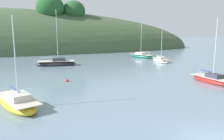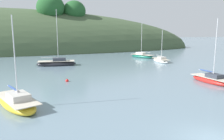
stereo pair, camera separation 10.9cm
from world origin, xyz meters
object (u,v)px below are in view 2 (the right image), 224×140
Objects in this scene: sailboat_yellow_far at (142,56)px; sailboat_white_near at (17,102)px; sailboat_teal_outer at (57,63)px; sailboat_grey_yawl at (161,60)px; mooring_buoy_inner at (67,81)px; sailboat_navy_dinghy at (211,80)px.

sailboat_white_near is at bearing -131.79° from sailboat_yellow_far.
sailboat_grey_yawl is at bearing -5.43° from sailboat_teal_outer.
sailboat_yellow_far is (-0.20, 8.92, 0.04)m from sailboat_grey_yawl.
sailboat_yellow_far reaches higher than sailboat_grey_yawl.
sailboat_teal_outer reaches higher than sailboat_yellow_far.
sailboat_white_near is at bearing -122.13° from mooring_buoy_inner.
sailboat_yellow_far reaches higher than sailboat_white_near.
sailboat_grey_yawl is 0.81× the size of sailboat_yellow_far.
sailboat_teal_outer is 20.65× the size of mooring_buoy_inner.
sailboat_yellow_far is at bearing 17.13° from sailboat_teal_outer.
mooring_buoy_inner is (-18.15, 6.66, -0.27)m from sailboat_navy_dinghy.
sailboat_white_near is 35.38m from sailboat_grey_yawl.
sailboat_teal_outer reaches higher than sailboat_navy_dinghy.
sailboat_navy_dinghy is 20.09m from sailboat_grey_yawl.
sailboat_navy_dinghy is 1.20× the size of sailboat_grey_yawl.
sailboat_grey_yawl is 25.71m from mooring_buoy_inner.
mooring_buoy_inner is at bearing 57.87° from sailboat_white_near.
sailboat_teal_outer is 15.14m from mooring_buoy_inner.
sailboat_navy_dinghy is (18.25, -21.80, -0.07)m from sailboat_teal_outer.
sailboat_grey_yawl is at bearing 78.46° from sailboat_navy_dinghy.
sailboat_teal_outer is at bearing -162.87° from sailboat_yellow_far.
sailboat_navy_dinghy is (23.75, 2.25, -0.03)m from sailboat_white_near.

